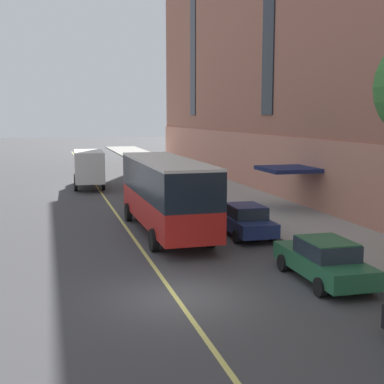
# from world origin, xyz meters

# --- Properties ---
(ground_plane) EXTENTS (260.00, 260.00, 0.00)m
(ground_plane) POSITION_xyz_m (0.00, 0.00, 0.00)
(ground_plane) COLOR #424244
(sidewalk) EXTENTS (5.38, 160.00, 0.15)m
(sidewalk) POSITION_xyz_m (9.08, 3.00, 0.07)
(sidewalk) COLOR #9E9B93
(sidewalk) RESTS_ON ground
(city_bus) EXTENTS (2.94, 10.88, 3.71)m
(city_bus) POSITION_xyz_m (1.60, 9.28, 2.14)
(city_bus) COLOR red
(city_bus) RESTS_ON ground
(parked_car_navy_3) EXTENTS (2.03, 4.82, 1.56)m
(parked_car_navy_3) POSITION_xyz_m (5.20, 7.83, 0.78)
(parked_car_navy_3) COLOR navy
(parked_car_navy_3) RESTS_ON ground
(parked_car_champagne_5) EXTENTS (2.10, 4.53, 1.56)m
(parked_car_champagne_5) POSITION_xyz_m (5.09, 22.80, 0.78)
(parked_car_champagne_5) COLOR #BCAD89
(parked_car_champagne_5) RESTS_ON ground
(parked_car_darkgray_6) EXTENTS (2.12, 4.73, 1.56)m
(parked_car_darkgray_6) POSITION_xyz_m (5.27, 32.44, 0.78)
(parked_car_darkgray_6) COLOR #4C4C51
(parked_car_darkgray_6) RESTS_ON ground
(parked_car_green_7) EXTENTS (2.02, 4.82, 1.56)m
(parked_car_green_7) POSITION_xyz_m (5.30, 0.25, 0.78)
(parked_car_green_7) COLOR #23603D
(parked_car_green_7) RESTS_ON ground
(box_truck) EXTENTS (2.57, 7.54, 3.05)m
(box_truck) POSITION_xyz_m (-0.78, 27.33, 1.74)
(box_truck) COLOR silver
(box_truck) RESTS_ON ground
(fire_hydrant) EXTENTS (0.42, 0.24, 0.72)m
(fire_hydrant) POSITION_xyz_m (6.88, 12.14, 0.49)
(fire_hydrant) COLOR red
(fire_hydrant) RESTS_ON sidewalk
(lane_centerline) EXTENTS (0.16, 140.00, 0.01)m
(lane_centerline) POSITION_xyz_m (-0.10, 3.00, 0.00)
(lane_centerline) COLOR #E0D66B
(lane_centerline) RESTS_ON ground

